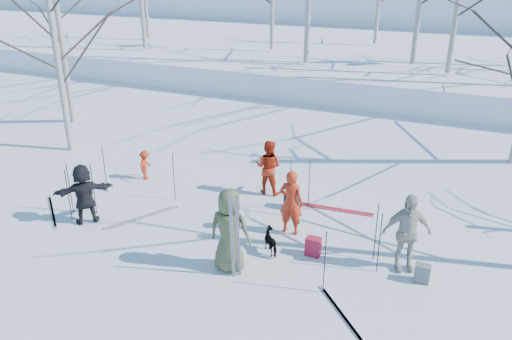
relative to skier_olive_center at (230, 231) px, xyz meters
The scene contains 32 objects.
ground 1.22m from the skier_olive_center, 121.42° to the left, with size 120.00×120.00×0.00m, color white.
snow_ramp 7.75m from the skier_olive_center, 93.19° to the left, with size 70.00×9.50×1.40m, color white.
snow_plateau 17.71m from the skier_olive_center, 91.39° to the left, with size 70.00×18.00×2.20m, color white.
far_hill 38.72m from the skier_olive_center, 90.64° to the left, with size 90.00×30.00×6.00m, color white.
skier_olive_center is the anchor object (origin of this frame).
skier_red_north 2.01m from the skier_olive_center, 72.84° to the left, with size 0.57×0.38×1.57m, color red.
skier_redor_behind 3.78m from the skier_olive_center, 101.47° to the left, with size 0.73×0.57×1.51m, color #AF250D.
skier_red_seated 5.35m from the skier_olive_center, 144.94° to the left, with size 0.56×0.32×0.87m, color red.
skier_cream_east 3.57m from the skier_olive_center, 24.66° to the left, with size 0.99×0.41×1.70m, color beige.
skier_grey_west 4.11m from the skier_olive_center, behind, with size 1.40×0.44×1.50m, color black.
dog 1.26m from the skier_olive_center, 59.94° to the left, with size 0.29×0.63×0.53m, color black.
upright_ski_left 0.36m from the skier_olive_center, 54.68° to the right, with size 0.07×0.02×1.90m, color silver.
upright_ski_right 0.39m from the skier_olive_center, 37.40° to the right, with size 0.07×0.02×1.90m, color silver.
ski_pair_a 2.79m from the skier_olive_center, 12.18° to the right, with size 1.44×1.53×0.02m, color silver, non-canonical shape.
ski_pair_b 3.80m from the skier_olive_center, 70.34° to the left, with size 1.91×0.37×0.02m, color red, non-canonical shape.
ski_pair_c 5.38m from the skier_olive_center, behind, with size 1.58×1.37×0.02m, color silver, non-canonical shape.
ski_pair_d 3.31m from the skier_olive_center, 160.82° to the left, with size 1.04×1.78×0.02m, color silver, non-canonical shape.
ski_pole_a 4.84m from the skier_olive_center, behind, with size 0.02×0.02×1.34m, color black.
ski_pole_b 2.95m from the skier_olive_center, 86.44° to the left, with size 0.02×0.02×1.34m, color black.
ski_pole_c 5.19m from the skier_olive_center, 158.58° to the left, with size 0.02×0.02×1.34m, color black.
ski_pole_d 2.01m from the skier_olive_center, ahead, with size 0.02×0.02×1.34m, color black.
ski_pole_e 3.07m from the skier_olive_center, 31.19° to the left, with size 0.02×0.02×1.34m, color black.
ski_pole_f 3.63m from the skier_olive_center, 141.50° to the left, with size 0.02×0.02×1.34m, color black.
ski_pole_g 4.56m from the skier_olive_center, behind, with size 0.02×0.02×1.34m, color black.
ski_pole_h 3.27m from the skier_olive_center, 79.76° to the left, with size 0.02×0.02×1.34m, color black.
ski_pole_i 3.02m from the skier_olive_center, 22.51° to the left, with size 0.02×0.02×1.34m, color black.
ski_pole_j 4.27m from the skier_olive_center, 169.95° to the left, with size 0.02×0.02×1.34m, color black.
backpack_red 1.96m from the skier_olive_center, 40.71° to the left, with size 0.32×0.22×0.42m, color #A61930.
backpack_grey 3.92m from the skier_olive_center, 17.80° to the left, with size 0.30×0.20×0.38m, color slate.
backpack_dark 3.18m from the skier_olive_center, 87.10° to the left, with size 0.34×0.24×0.40m, color black.
birch_edge_a 9.36m from the skier_olive_center, 153.84° to the left, with size 4.99×4.99×6.27m, color silver, non-canonical shape.
birch_edge_d 11.54m from the skier_olive_center, 149.10° to the left, with size 4.88×4.88×6.12m, color silver, non-canonical shape.
Camera 1 is at (4.59, -8.45, 5.90)m, focal length 35.00 mm.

